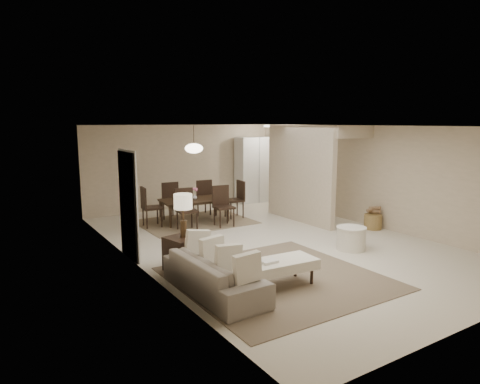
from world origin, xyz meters
TOP-DOWN VIEW (x-y plane):
  - floor at (0.00, 0.00)m, footprint 9.00×9.00m
  - ceiling at (0.00, 0.00)m, footprint 9.00×9.00m
  - back_wall at (0.00, 4.50)m, footprint 6.00×0.00m
  - left_wall at (-3.00, 0.00)m, footprint 0.00×9.00m
  - right_wall at (3.00, 0.00)m, footprint 0.00×9.00m
  - partition at (1.80, 1.25)m, footprint 0.15×2.50m
  - doorway at (-2.97, 0.60)m, footprint 0.04×0.90m
  - pantry_cabinet at (2.35, 4.15)m, footprint 1.20×0.55m
  - flush_light at (2.30, 3.20)m, footprint 0.44×0.44m
  - living_rug at (-1.25, -1.82)m, footprint 3.20×3.20m
  - sofa at (-2.45, -1.82)m, footprint 2.03×0.83m
  - ottoman_bench at (-1.45, -2.12)m, footprint 1.25×0.64m
  - side_table at (-2.40, -0.64)m, footprint 0.67×0.67m
  - table_lamp at (-2.40, -0.64)m, footprint 0.32×0.32m
  - round_pouf at (1.02, -1.32)m, footprint 0.60×0.60m
  - wicker_basket at (2.75, -0.40)m, footprint 0.51×0.51m
  - dining_rug at (-0.59, 2.57)m, footprint 2.80×2.10m
  - dining_table at (-0.59, 2.57)m, footprint 1.81×1.13m
  - dining_chairs at (-0.59, 2.57)m, footprint 2.74×2.09m
  - vase at (-0.59, 2.57)m, footprint 0.16×0.16m
  - yellow_mat at (2.27, 2.00)m, footprint 0.96×0.67m
  - pendant_light at (-0.59, 2.57)m, footprint 0.46×0.46m

SIDE VIEW (x-z plane):
  - floor at x=0.00m, z-range 0.00..0.00m
  - living_rug at x=-1.25m, z-range 0.00..0.01m
  - dining_rug at x=-0.59m, z-range 0.00..0.01m
  - yellow_mat at x=2.27m, z-range 0.00..0.01m
  - wicker_basket at x=2.75m, z-range 0.00..0.36m
  - round_pouf at x=1.02m, z-range 0.00..0.47m
  - sofa at x=-2.45m, z-range 0.00..0.59m
  - dining_table at x=-0.59m, z-range 0.00..0.60m
  - side_table at x=-2.40m, z-range 0.00..0.61m
  - ottoman_bench at x=-1.45m, z-range 0.13..0.57m
  - dining_chairs at x=-0.59m, z-range 0.00..1.01m
  - vase at x=-0.59m, z-range 0.60..0.73m
  - doorway at x=-2.97m, z-range 0.00..2.04m
  - pantry_cabinet at x=2.35m, z-range 0.00..2.10m
  - table_lamp at x=-2.40m, z-range 0.79..1.55m
  - back_wall at x=0.00m, z-range -1.75..4.25m
  - left_wall at x=-3.00m, z-range -3.25..5.75m
  - right_wall at x=3.00m, z-range -3.25..5.75m
  - partition at x=1.80m, z-range 0.00..2.50m
  - pendant_light at x=-0.59m, z-range 1.57..2.27m
  - flush_light at x=2.30m, z-range 2.44..2.48m
  - ceiling at x=0.00m, z-range 2.50..2.50m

